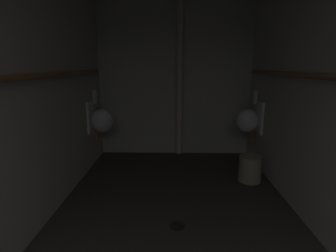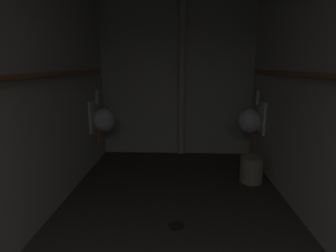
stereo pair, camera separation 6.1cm
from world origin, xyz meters
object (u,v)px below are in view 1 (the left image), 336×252
at_px(standpipe_back_wall, 180,79).
at_px(urinal_right_mid, 249,120).
at_px(waste_bin, 250,169).
at_px(urinal_left_mid, 101,119).
at_px(floor_drain, 177,226).

bearing_deg(standpipe_back_wall, urinal_right_mid, -26.66).
distance_m(urinal_right_mid, waste_bin, 0.74).
distance_m(urinal_left_mid, floor_drain, 1.94).
bearing_deg(waste_bin, urinal_left_mid, 165.25).
relative_size(standpipe_back_wall, waste_bin, 7.39).
bearing_deg(floor_drain, waste_bin, 47.32).
distance_m(standpipe_back_wall, waste_bin, 1.68).
relative_size(urinal_left_mid, waste_bin, 2.38).
bearing_deg(waste_bin, standpipe_back_wall, 130.21).
bearing_deg(urinal_left_mid, standpipe_back_wall, 24.16).
bearing_deg(urinal_right_mid, waste_bin, -100.85).
xyz_separation_m(standpipe_back_wall, floor_drain, (-0.06, -1.99, -1.19)).
height_order(floor_drain, waste_bin, waste_bin).
xyz_separation_m(urinal_right_mid, standpipe_back_wall, (-0.95, 0.48, 0.53)).
distance_m(urinal_right_mid, standpipe_back_wall, 1.19).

